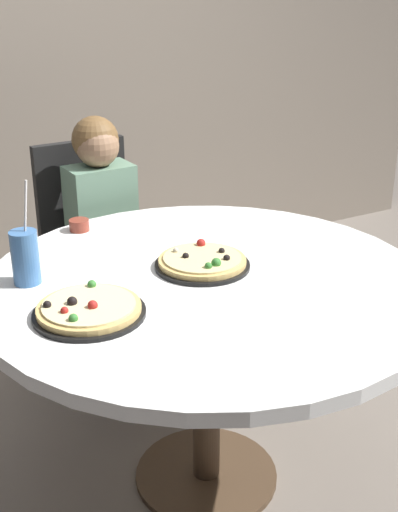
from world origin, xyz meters
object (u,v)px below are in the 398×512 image
Objects in this scene: pizza_veggie at (202,262)px; sauce_bowl at (79,225)px; diner_child at (112,267)px; chair_wooden at (93,242)px; soda_cup at (25,257)px; dining_table at (207,303)px; pizza_cheese at (89,310)px.

pizza_veggie is 4.20× the size of sauce_bowl.
diner_child is 0.41m from sauce_bowl.
chair_wooden is at bearing 64.51° from sauce_bowl.
soda_cup is at bearing 163.06° from pizza_veggie.
diner_child reaches higher than pizza_veggie.
dining_table is 4.56× the size of pizza_veggie.
diner_child is 0.81m from soda_cup.
chair_wooden is 3.16× the size of pizza_cheese.
pizza_cheese is at bearing -115.44° from diner_child.
diner_child reaches higher than pizza_cheese.
pizza_veggie is (0.03, -0.89, 0.24)m from chair_wooden.
pizza_veggie reaches higher than pizza_cheese.
chair_wooden is at bearing 92.49° from diner_child.
diner_child is at bearing 49.14° from soda_cup.
diner_child is at bearing -87.51° from chair_wooden.
chair_wooden is 0.88× the size of diner_child.
diner_child is 3.68× the size of pizza_veggie.
diner_child is 3.60× the size of pizza_cheese.
dining_table is 0.55m from soda_cup.
diner_child is 0.97m from pizza_cheese.
pizza_cheese is (-0.42, -0.13, -0.00)m from pizza_veggie.
chair_wooden is 3.09× the size of soda_cup.
diner_child is 0.76m from pizza_veggie.
diner_child is at bearing 91.71° from pizza_veggie.
pizza_veggie is at bearing -88.29° from diner_child.
diner_child is at bearing 89.74° from dining_table.
chair_wooden reaches higher than pizza_veggie.
pizza_cheese is at bearing -107.84° from sauce_bowl.
soda_cup is at bearing 106.52° from pizza_cheese.
pizza_veggie is at bearing 71.04° from dining_table.
pizza_cheese is at bearing -110.94° from chair_wooden.
diner_child is (0.00, 0.78, -0.18)m from dining_table.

